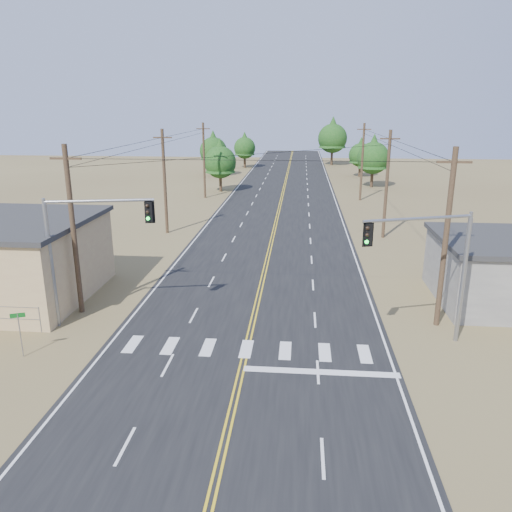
# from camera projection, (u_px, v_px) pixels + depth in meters

# --- Properties ---
(ground) EXTENTS (220.00, 220.00, 0.00)m
(ground) POSITION_uv_depth(u_px,v_px,m) (222.00, 452.00, 17.98)
(ground) COLOR olive
(ground) RESTS_ON ground
(road) EXTENTS (15.00, 200.00, 0.02)m
(road) POSITION_uv_depth(u_px,v_px,m) (272.00, 240.00, 46.60)
(road) COLOR black
(road) RESTS_ON ground
(utility_pole_left_near) EXTENTS (1.80, 0.30, 10.00)m
(utility_pole_left_near) POSITION_uv_depth(u_px,v_px,m) (73.00, 230.00, 28.87)
(utility_pole_left_near) COLOR #4C3826
(utility_pole_left_near) RESTS_ON ground
(utility_pole_left_mid) EXTENTS (1.80, 0.30, 10.00)m
(utility_pole_left_mid) POSITION_uv_depth(u_px,v_px,m) (165.00, 181.00, 47.95)
(utility_pole_left_mid) COLOR #4C3826
(utility_pole_left_mid) RESTS_ON ground
(utility_pole_left_far) EXTENTS (1.80, 0.30, 10.00)m
(utility_pole_left_far) POSITION_uv_depth(u_px,v_px,m) (204.00, 160.00, 67.04)
(utility_pole_left_far) COLOR #4C3826
(utility_pole_left_far) RESTS_ON ground
(utility_pole_right_near) EXTENTS (1.80, 0.30, 10.00)m
(utility_pole_right_near) POSITION_uv_depth(u_px,v_px,m) (446.00, 238.00, 27.06)
(utility_pole_right_near) COLOR #4C3826
(utility_pole_right_near) RESTS_ON ground
(utility_pole_right_mid) EXTENTS (1.80, 0.30, 10.00)m
(utility_pole_right_mid) POSITION_uv_depth(u_px,v_px,m) (387.00, 184.00, 46.14)
(utility_pole_right_mid) COLOR #4C3826
(utility_pole_right_mid) RESTS_ON ground
(utility_pole_right_far) EXTENTS (1.80, 0.30, 10.00)m
(utility_pole_right_far) POSITION_uv_depth(u_px,v_px,m) (362.00, 161.00, 65.23)
(utility_pole_right_far) COLOR #4C3826
(utility_pole_right_far) RESTS_ON ground
(signal_mast_left) EXTENTS (5.78, 1.45, 7.31)m
(signal_mast_left) POSITION_uv_depth(u_px,v_px,m) (80.00, 241.00, 27.25)
(signal_mast_left) COLOR gray
(signal_mast_left) RESTS_ON ground
(signal_mast_right) EXTENTS (5.61, 2.12, 6.98)m
(signal_mast_right) POSITION_uv_depth(u_px,v_px,m) (436.00, 258.00, 24.84)
(signal_mast_right) COLOR gray
(signal_mast_right) RESTS_ON ground
(street_sign) EXTENTS (0.65, 0.29, 2.34)m
(street_sign) POSITION_uv_depth(u_px,v_px,m) (19.00, 328.00, 24.43)
(street_sign) COLOR gray
(street_sign) RESTS_ON ground
(tree_left_near) EXTENTS (4.65, 4.65, 7.75)m
(tree_left_near) POSITION_uv_depth(u_px,v_px,m) (220.00, 159.00, 72.24)
(tree_left_near) COLOR #3F2D1E
(tree_left_near) RESTS_ON ground
(tree_left_mid) EXTENTS (4.85, 4.85, 8.09)m
(tree_left_mid) POSITION_uv_depth(u_px,v_px,m) (213.00, 148.00, 88.66)
(tree_left_mid) COLOR #3F2D1E
(tree_left_mid) RESTS_ON ground
(tree_left_far) EXTENTS (4.35, 4.35, 7.25)m
(tree_left_far) POSITION_uv_depth(u_px,v_px,m) (245.00, 146.00, 101.06)
(tree_left_far) COLOR #3F2D1E
(tree_left_far) RESTS_ON ground
(tree_right_near) EXTENTS (4.88, 4.88, 8.13)m
(tree_right_near) POSITION_uv_depth(u_px,v_px,m) (373.00, 155.00, 76.10)
(tree_right_near) COLOR #3F2D1E
(tree_right_near) RESTS_ON ground
(tree_right_mid) EXTENTS (4.16, 4.16, 6.93)m
(tree_right_mid) POSITION_uv_depth(u_px,v_px,m) (361.00, 153.00, 88.01)
(tree_right_mid) COLOR #3F2D1E
(tree_right_mid) RESTS_ON ground
(tree_right_far) EXTENTS (6.10, 6.10, 10.17)m
(tree_right_far) POSITION_uv_depth(u_px,v_px,m) (333.00, 135.00, 105.25)
(tree_right_far) COLOR #3F2D1E
(tree_right_far) RESTS_ON ground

